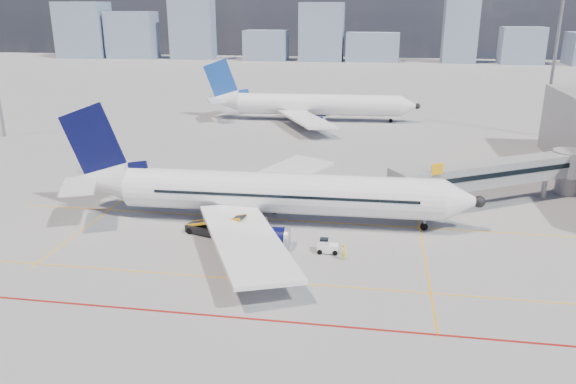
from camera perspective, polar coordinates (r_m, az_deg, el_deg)
name	(u,v)px	position (r m, az deg, el deg)	size (l,w,h in m)	color
ground	(271,251)	(52.49, -1.70, -5.99)	(420.00, 420.00, 0.00)	gray
apron_markings	(257,269)	(49.14, -3.22, -7.80)	(90.00, 35.12, 0.01)	#F2A50C
jet_bridge	(503,173)	(67.88, 21.03, 1.83)	(23.55, 15.78, 6.30)	#93959B
floodlight_mast_ne	(555,57)	(106.28, 25.48, 12.30)	(3.20, 0.61, 25.45)	gray
distant_skyline	(307,35)	(239.13, 1.91, 15.67)	(252.49, 15.35, 30.22)	#7586A2
main_aircraft	(263,193)	(58.24, -2.57, -0.10)	(43.96, 38.30, 12.81)	white
second_aircraft	(309,105)	(111.70, 2.13, 8.87)	(42.49, 37.00, 12.39)	white
baggage_tug	(327,246)	(51.96, 3.95, -5.52)	(1.95, 1.19, 1.34)	white
cargo_dolly	(258,252)	(49.61, -3.11, -6.15)	(3.92, 2.65, 1.97)	black
belt_loader	(210,228)	(56.28, -7.95, -3.67)	(6.65, 3.43, 2.69)	black
ramp_worker	(344,252)	(50.62, 5.68, -6.11)	(0.55, 0.36, 1.50)	yellow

